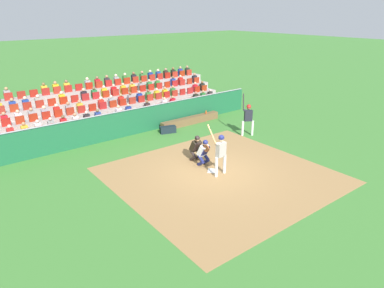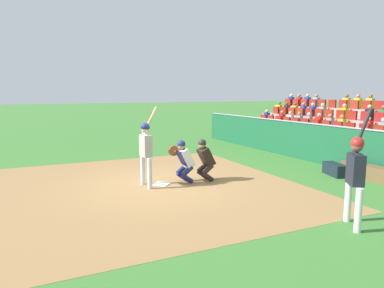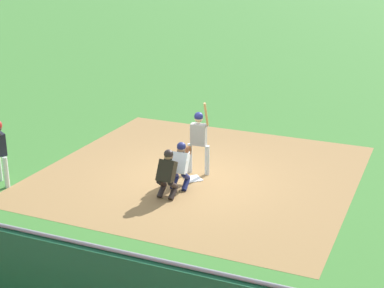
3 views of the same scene
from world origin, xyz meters
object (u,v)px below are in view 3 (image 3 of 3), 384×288
at_px(home_plate_marker, 193,179).
at_px(on_deck_batter, 0,145).
at_px(batter_at_plate, 199,136).
at_px(equipment_duffel_bag, 28,255).
at_px(home_plate_umpire, 167,172).
at_px(catcher_crouching, 181,163).

distance_m(home_plate_marker, on_deck_batter, 5.20).
height_order(batter_at_plate, equipment_duffel_bag, batter_at_plate).
xyz_separation_m(batter_at_plate, equipment_duffel_bag, (-1.36, -5.79, -0.92)).
xyz_separation_m(home_plate_marker, home_plate_umpire, (-0.14, -1.33, 0.68)).
bearing_deg(home_plate_umpire, on_deck_batter, -168.17).
distance_m(home_plate_marker, home_plate_umpire, 1.50).
bearing_deg(batter_at_plate, catcher_crouching, -92.89).
xyz_separation_m(batter_at_plate, on_deck_batter, (-4.55, -2.69, -0.01)).
relative_size(batter_at_plate, catcher_crouching, 1.74).
xyz_separation_m(catcher_crouching, home_plate_umpire, (-0.08, -0.66, -0.02)).
distance_m(equipment_duffel_bag, on_deck_batter, 4.54).
height_order(home_plate_marker, equipment_duffel_bag, equipment_duffel_bag).
relative_size(home_plate_umpire, on_deck_batter, 0.55).
distance_m(batter_at_plate, equipment_duffel_bag, 6.02).
distance_m(batter_at_plate, home_plate_umpire, 1.82).
xyz_separation_m(home_plate_umpire, on_deck_batter, (-4.41, -0.92, 0.41)).
bearing_deg(on_deck_batter, home_plate_marker, 26.33).
relative_size(home_plate_marker, equipment_duffel_bag, 0.49).
height_order(catcher_crouching, on_deck_batter, on_deck_batter).
distance_m(home_plate_umpire, on_deck_batter, 4.53).
distance_m(catcher_crouching, on_deck_batter, 4.78).
xyz_separation_m(home_plate_marker, equipment_duffel_bag, (-1.36, -5.35, 0.18)).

